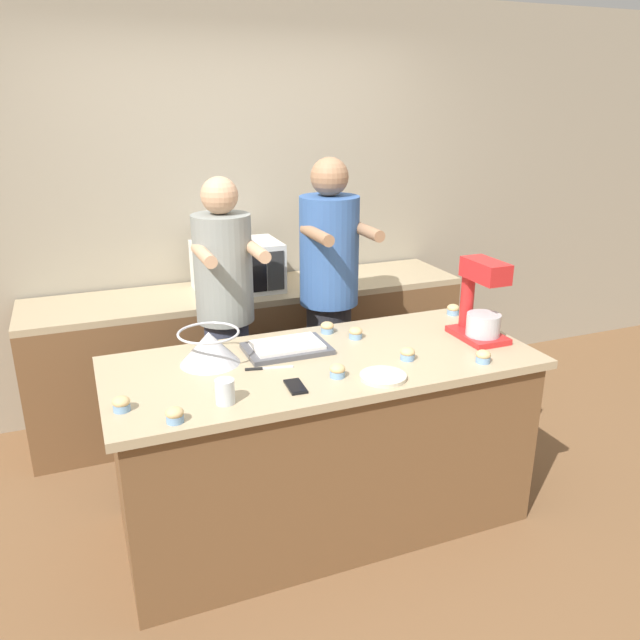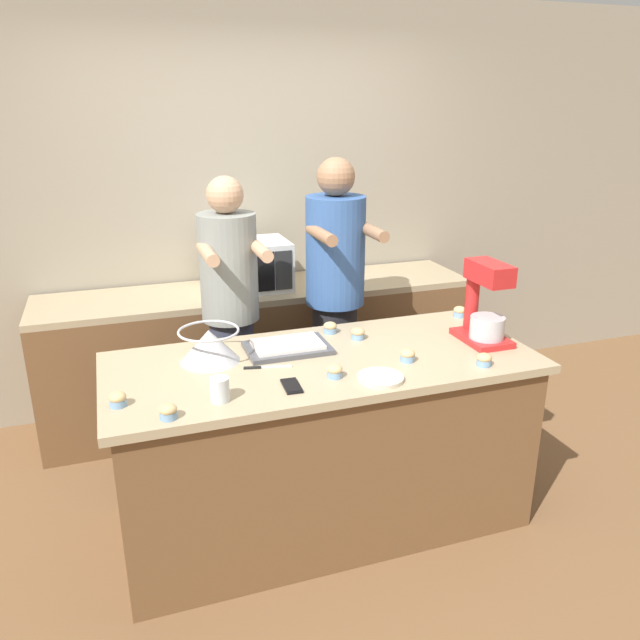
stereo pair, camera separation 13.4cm
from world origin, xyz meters
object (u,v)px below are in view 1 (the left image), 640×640
(microwave_oven, at_px, (238,266))
(cupcake_2, at_px, (327,327))
(baking_tray, at_px, (287,347))
(knife, at_px, (266,368))
(drinking_glass, at_px, (225,392))
(cupcake_6, at_px, (356,333))
(cupcake_4, at_px, (121,404))
(cupcake_5, at_px, (483,356))
(small_plate, at_px, (383,377))
(cupcake_1, at_px, (453,309))
(stand_mixer, at_px, (481,305))
(cupcake_0, at_px, (337,371))
(cell_phone, at_px, (295,386))
(person_right, at_px, (329,303))
(person_left, at_px, (226,322))
(mixing_bowl, at_px, (209,347))
(cupcake_3, at_px, (408,354))
(cupcake_7, at_px, (175,415))

(microwave_oven, height_order, cupcake_2, microwave_oven)
(baking_tray, xyz_separation_m, knife, (-0.16, -0.17, -0.02))
(drinking_glass, height_order, cupcake_6, drinking_glass)
(knife, distance_m, cupcake_4, 0.67)
(microwave_oven, height_order, cupcake_6, microwave_oven)
(knife, height_order, cupcake_5, cupcake_5)
(small_plate, distance_m, cupcake_1, 0.99)
(stand_mixer, xyz_separation_m, cupcake_0, (-0.86, -0.17, -0.15))
(baking_tray, distance_m, cupcake_5, 0.93)
(baking_tray, xyz_separation_m, small_plate, (0.29, -0.46, -0.01))
(cell_phone, height_order, cupcake_6, cupcake_6)
(microwave_oven, xyz_separation_m, cupcake_5, (0.75, -1.56, -0.13))
(cupcake_6, bearing_deg, person_right, 83.23)
(cupcake_0, bearing_deg, baking_tray, 106.35)
(person_left, height_order, person_right, person_right)
(stand_mixer, bearing_deg, baking_tray, 168.37)
(cupcake_4, bearing_deg, mixing_bowl, 38.40)
(cupcake_5, distance_m, cupcake_6, 0.65)
(mixing_bowl, bearing_deg, drinking_glass, -94.15)
(person_right, bearing_deg, cupcake_0, -110.42)
(cupcake_2, height_order, cupcake_3, same)
(mixing_bowl, distance_m, cell_phone, 0.49)
(cupcake_0, xyz_separation_m, cupcake_4, (-0.91, 0.02, 0.00))
(person_right, xyz_separation_m, cupcake_6, (-0.06, -0.49, -0.01))
(person_right, xyz_separation_m, cupcake_3, (0.05, -0.83, -0.01))
(person_left, relative_size, microwave_oven, 3.14)
(microwave_oven, bearing_deg, small_plate, -81.18)
(cell_phone, xyz_separation_m, cupcake_3, (0.59, 0.09, 0.02))
(person_left, xyz_separation_m, cupcake_0, (0.28, -0.89, 0.03))
(drinking_glass, distance_m, cupcake_4, 0.40)
(mixing_bowl, distance_m, cupcake_0, 0.61)
(person_left, distance_m, stand_mixer, 1.36)
(stand_mixer, xyz_separation_m, cupcake_5, (-0.16, -0.27, -0.15))
(cupcake_0, xyz_separation_m, cupcake_6, (0.27, 0.40, 0.00))
(stand_mixer, relative_size, cupcake_1, 5.89)
(mixing_bowl, height_order, cupcake_3, mixing_bowl)
(knife, distance_m, cupcake_0, 0.33)
(person_right, distance_m, knife, 0.91)
(drinking_glass, xyz_separation_m, small_plate, (0.69, -0.03, -0.04))
(cupcake_1, bearing_deg, cell_phone, -153.80)
(person_right, distance_m, drinking_glass, 1.27)
(stand_mixer, height_order, cupcake_7, stand_mixer)
(person_right, distance_m, small_plate, 0.99)
(stand_mixer, relative_size, cupcake_2, 5.89)
(cupcake_4, bearing_deg, small_plate, -5.97)
(cell_phone, bearing_deg, cupcake_5, -4.43)
(baking_tray, relative_size, cupcake_5, 5.79)
(person_right, relative_size, cupcake_4, 25.16)
(small_plate, height_order, cupcake_7, cupcake_7)
(drinking_glass, relative_size, cupcake_1, 1.45)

